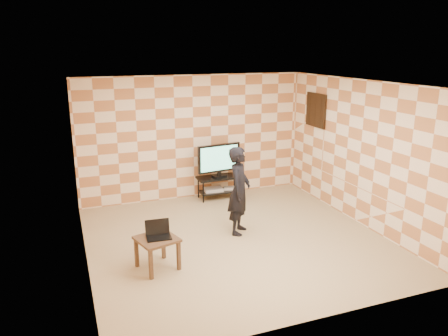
# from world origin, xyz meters

# --- Properties ---
(floor) EXTENTS (5.00, 5.00, 0.00)m
(floor) POSITION_xyz_m (0.00, 0.00, 0.00)
(floor) COLOR tan
(floor) RESTS_ON ground
(wall_back) EXTENTS (5.00, 0.02, 2.70)m
(wall_back) POSITION_xyz_m (0.00, 2.50, 1.35)
(wall_back) COLOR beige
(wall_back) RESTS_ON ground
(wall_front) EXTENTS (5.00, 0.02, 2.70)m
(wall_front) POSITION_xyz_m (0.00, -2.50, 1.35)
(wall_front) COLOR beige
(wall_front) RESTS_ON ground
(wall_left) EXTENTS (0.02, 5.00, 2.70)m
(wall_left) POSITION_xyz_m (-2.50, 0.00, 1.35)
(wall_left) COLOR beige
(wall_left) RESTS_ON ground
(wall_right) EXTENTS (0.02, 5.00, 2.70)m
(wall_right) POSITION_xyz_m (2.50, 0.00, 1.35)
(wall_right) COLOR beige
(wall_right) RESTS_ON ground
(ceiling) EXTENTS (5.00, 5.00, 0.02)m
(ceiling) POSITION_xyz_m (0.00, 0.00, 2.70)
(ceiling) COLOR white
(ceiling) RESTS_ON wall_back
(wall_art) EXTENTS (0.04, 0.72, 0.72)m
(wall_art) POSITION_xyz_m (2.47, 1.55, 1.95)
(wall_art) COLOR black
(wall_art) RESTS_ON wall_right
(tv_stand) EXTENTS (0.98, 0.44, 0.50)m
(tv_stand) POSITION_xyz_m (0.48, 2.17, 0.37)
(tv_stand) COLOR black
(tv_stand) RESTS_ON floor
(tv) EXTENTS (1.00, 0.23, 0.73)m
(tv) POSITION_xyz_m (0.48, 2.17, 0.90)
(tv) COLOR black
(tv) RESTS_ON tv_stand
(dvd_player) EXTENTS (0.43, 0.32, 0.07)m
(dvd_player) POSITION_xyz_m (0.34, 2.19, 0.21)
(dvd_player) COLOR silver
(dvd_player) RESTS_ON tv_stand
(game_console) EXTENTS (0.28, 0.23, 0.05)m
(game_console) POSITION_xyz_m (0.72, 2.17, 0.20)
(game_console) COLOR silver
(game_console) RESTS_ON tv_stand
(side_table) EXTENTS (0.69, 0.69, 0.50)m
(side_table) POSITION_xyz_m (-1.50, -0.52, 0.41)
(side_table) COLOR #3A2818
(side_table) RESTS_ON floor
(laptop) EXTENTS (0.39, 0.31, 0.25)m
(laptop) POSITION_xyz_m (-1.47, -0.48, 0.55)
(laptop) COLOR black
(laptop) RESTS_ON side_table
(person) EXTENTS (0.65, 0.69, 1.59)m
(person) POSITION_xyz_m (0.17, 0.29, 0.80)
(person) COLOR black
(person) RESTS_ON floor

